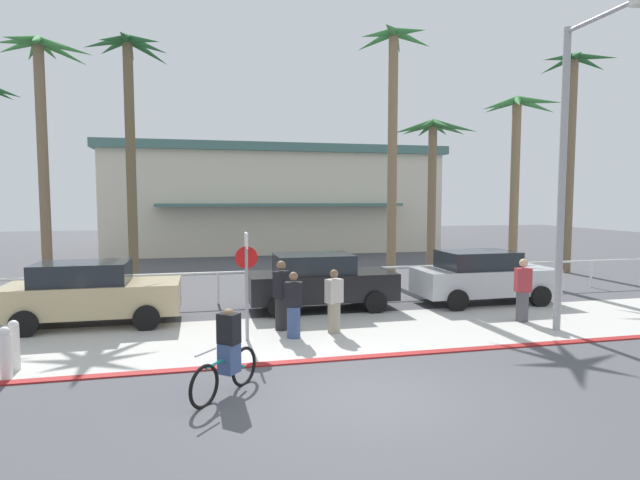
# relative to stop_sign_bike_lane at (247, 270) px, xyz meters

# --- Properties ---
(ground_plane) EXTENTS (80.00, 80.00, 0.00)m
(ground_plane) POSITION_rel_stop_sign_bike_lane_xyz_m (1.78, 5.95, -1.68)
(ground_plane) COLOR #4C4C51
(sidewalk_strip) EXTENTS (44.00, 4.00, 0.02)m
(sidewalk_strip) POSITION_rel_stop_sign_bike_lane_xyz_m (1.78, 0.15, -1.67)
(sidewalk_strip) COLOR beige
(sidewalk_strip) RESTS_ON ground
(curb_paint) EXTENTS (44.00, 0.24, 0.03)m
(curb_paint) POSITION_rel_stop_sign_bike_lane_xyz_m (1.78, -1.85, -1.66)
(curb_paint) COLOR maroon
(curb_paint) RESTS_ON ground
(building_backdrop) EXTENTS (21.00, 10.35, 6.63)m
(building_backdrop) POSITION_rel_stop_sign_bike_lane_xyz_m (3.62, 22.42, 1.66)
(building_backdrop) COLOR beige
(building_backdrop) RESTS_ON ground
(rail_fence) EXTENTS (27.83, 0.08, 1.04)m
(rail_fence) POSITION_rel_stop_sign_bike_lane_xyz_m (1.78, 4.45, -0.84)
(rail_fence) COLOR white
(rail_fence) RESTS_ON ground
(stop_sign_bike_lane) EXTENTS (0.52, 0.56, 2.56)m
(stop_sign_bike_lane) POSITION_rel_stop_sign_bike_lane_xyz_m (0.00, 0.00, 0.00)
(stop_sign_bike_lane) COLOR gray
(stop_sign_bike_lane) RESTS_ON ground
(bollard_0) EXTENTS (0.20, 0.20, 1.00)m
(bollard_0) POSITION_rel_stop_sign_bike_lane_xyz_m (-4.60, -1.10, -1.16)
(bollard_0) COLOR white
(bollard_0) RESTS_ON ground
(bollard_1) EXTENTS (0.20, 0.20, 1.00)m
(bollard_1) POSITION_rel_stop_sign_bike_lane_xyz_m (-4.57, -1.63, -1.16)
(bollard_1) COLOR white
(bollard_1) RESTS_ON ground
(streetlight_curb) EXTENTS (0.24, 2.54, 7.50)m
(streetlight_curb) POSITION_rel_stop_sign_bike_lane_xyz_m (7.76, -1.06, 2.60)
(streetlight_curb) COLOR #9EA0A5
(streetlight_curb) RESTS_ON ground
(palm_tree_2) EXTENTS (3.39, 3.37, 9.08)m
(palm_tree_2) POSITION_rel_stop_sign_bike_lane_xyz_m (-6.47, 8.31, 5.18)
(palm_tree_2) COLOR #756047
(palm_tree_2) RESTS_ON ground
(palm_tree_3) EXTENTS (3.06, 3.68, 9.37)m
(palm_tree_3) POSITION_rel_stop_sign_bike_lane_xyz_m (-3.52, 8.46, 5.28)
(palm_tree_3) COLOR brown
(palm_tree_3) RESTS_ON ground
(palm_tree_4) EXTENTS (2.82, 3.31, 9.67)m
(palm_tree_4) POSITION_rel_stop_sign_bike_lane_xyz_m (6.05, 6.46, 5.12)
(palm_tree_4) COLOR #846B4C
(palm_tree_4) RESTS_ON ground
(palm_tree_5) EXTENTS (3.33, 3.04, 6.68)m
(palm_tree_5) POSITION_rel_stop_sign_bike_lane_xyz_m (8.52, 8.14, 3.45)
(palm_tree_5) COLOR #756047
(palm_tree_5) RESTS_ON ground
(palm_tree_6) EXTENTS (3.40, 3.13, 7.52)m
(palm_tree_6) POSITION_rel_stop_sign_bike_lane_xyz_m (11.61, 6.84, 3.79)
(palm_tree_6) COLOR #846B4C
(palm_tree_6) RESTS_ON ground
(palm_tree_7) EXTENTS (3.25, 3.16, 9.75)m
(palm_tree_7) POSITION_rel_stop_sign_bike_lane_xyz_m (15.11, 7.97, 5.21)
(palm_tree_7) COLOR #756047
(palm_tree_7) RESTS_ON ground
(car_tan_1) EXTENTS (4.40, 2.02, 1.69)m
(car_tan_1) POSITION_rel_stop_sign_bike_lane_xyz_m (-3.88, 2.40, -0.81)
(car_tan_1) COLOR tan
(car_tan_1) RESTS_ON ground
(car_black_2) EXTENTS (4.40, 2.02, 1.69)m
(car_black_2) POSITION_rel_stop_sign_bike_lane_xyz_m (2.43, 2.95, -0.81)
(car_black_2) COLOR black
(car_black_2) RESTS_ON ground
(car_silver_3) EXTENTS (4.40, 2.02, 1.69)m
(car_silver_3) POSITION_rel_stop_sign_bike_lane_xyz_m (7.72, 2.67, -0.81)
(car_silver_3) COLOR #B2B7BC
(car_silver_3) RESTS_ON ground
(cyclist_teal_0) EXTENTS (1.21, 1.44, 1.50)m
(cyclist_teal_0) POSITION_rel_stop_sign_bike_lane_xyz_m (-0.61, -3.21, -0.98)
(cyclist_teal_0) COLOR black
(cyclist_teal_0) RESTS_ON ground
(pedestrian_0) EXTENTS (0.45, 0.38, 1.73)m
(pedestrian_0) POSITION_rel_stop_sign_bike_lane_xyz_m (7.44, 0.17, -0.87)
(pedestrian_0) COLOR #4C4C51
(pedestrian_0) RESTS_ON ground
(pedestrian_1) EXTENTS (0.47, 0.42, 1.60)m
(pedestrian_1) POSITION_rel_stop_sign_bike_lane_xyz_m (2.17, 0.21, -0.94)
(pedestrian_1) COLOR gray
(pedestrian_1) RESTS_ON ground
(pedestrian_2) EXTENTS (0.46, 0.47, 1.79)m
(pedestrian_2) POSITION_rel_stop_sign_bike_lane_xyz_m (0.93, 0.75, -0.84)
(pedestrian_2) COLOR #232326
(pedestrian_2) RESTS_ON ground
(pedestrian_3) EXTENTS (0.45, 0.38, 1.61)m
(pedestrian_3) POSITION_rel_stop_sign_bike_lane_xyz_m (1.11, -0.05, -0.94)
(pedestrian_3) COLOR #384C7A
(pedestrian_3) RESTS_ON ground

